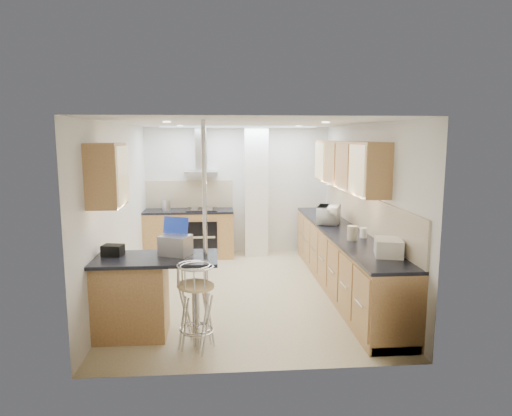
{
  "coord_description": "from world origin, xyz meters",
  "views": [
    {
      "loc": [
        -0.36,
        -6.61,
        2.31
      ],
      "look_at": [
        0.19,
        0.2,
        1.24
      ],
      "focal_mm": 32.0,
      "sensor_mm": 36.0,
      "label": 1
    }
  ],
  "objects": [
    {
      "name": "jar_d",
      "position": [
        1.63,
        -0.56,
        0.99
      ],
      "size": [
        0.1,
        0.1,
        0.14
      ],
      "primitive_type": "cylinder",
      "rotation": [
        0.0,
        0.0,
        0.05
      ],
      "color": "white",
      "rests_on": "right_counter"
    },
    {
      "name": "bag",
      "position": [
        -1.61,
        -1.33,
        1.0
      ],
      "size": [
        0.26,
        0.21,
        0.13
      ],
      "primitive_type": "cube",
      "rotation": [
        0.0,
        0.0,
        -0.21
      ],
      "color": "black",
      "rests_on": "peninsula"
    },
    {
      "name": "jar_b",
      "position": [
        1.46,
        1.06,
        1.0
      ],
      "size": [
        0.14,
        0.14,
        0.16
      ],
      "primitive_type": "cylinder",
      "rotation": [
        0.0,
        0.0,
        -0.38
      ],
      "color": "white",
      "rests_on": "right_counter"
    },
    {
      "name": "microwave",
      "position": [
        1.4,
        0.54,
        1.06
      ],
      "size": [
        0.5,
        0.6,
        0.28
      ],
      "primitive_type": "imported",
      "rotation": [
        0.0,
        0.0,
        1.23
      ],
      "color": "white",
      "rests_on": "right_counter"
    },
    {
      "name": "laptop",
      "position": [
        -0.88,
        -1.36,
        1.06
      ],
      "size": [
        0.41,
        0.36,
        0.23
      ],
      "primitive_type": "cube",
      "rotation": [
        0.0,
        0.0,
        -0.41
      ],
      "color": "#A1A3A9",
      "rests_on": "peninsula"
    },
    {
      "name": "back_counter",
      "position": [
        -0.95,
        2.1,
        0.46
      ],
      "size": [
        1.7,
        0.63,
        0.92
      ],
      "color": "#9F6C3F",
      "rests_on": "ground"
    },
    {
      "name": "room_shell",
      "position": [
        0.32,
        0.38,
        1.54
      ],
      "size": [
        3.64,
        4.84,
        2.51
      ],
      "color": "white",
      "rests_on": "ground"
    },
    {
      "name": "bar_stool_end",
      "position": [
        -0.61,
        -1.87,
        0.48
      ],
      "size": [
        0.43,
        0.43,
        0.96
      ],
      "primitive_type": null,
      "rotation": [
        0.0,
        0.0,
        1.46
      ],
      "color": "tan",
      "rests_on": "ground"
    },
    {
      "name": "bread_bin",
      "position": [
        1.62,
        -1.53,
        1.02
      ],
      "size": [
        0.39,
        0.45,
        0.2
      ],
      "primitive_type": "cube",
      "rotation": [
        0.0,
        0.0,
        -0.25
      ],
      "color": "white",
      "rests_on": "right_counter"
    },
    {
      "name": "kettle",
      "position": [
        -1.38,
        2.12,
        1.03
      ],
      "size": [
        0.16,
        0.16,
        0.21
      ],
      "primitive_type": "cylinder",
      "color": "silver",
      "rests_on": "back_counter"
    },
    {
      "name": "peninsula",
      "position": [
        -1.12,
        -1.45,
        0.48
      ],
      "size": [
        1.47,
        0.72,
        0.94
      ],
      "color": "#9F6C3F",
      "rests_on": "ground"
    },
    {
      "name": "jar_a",
      "position": [
        1.58,
        1.28,
        1.02
      ],
      "size": [
        0.13,
        0.13,
        0.2
      ],
      "primitive_type": "cylinder",
      "rotation": [
        0.0,
        0.0,
        -0.13
      ],
      "color": "white",
      "rests_on": "right_counter"
    },
    {
      "name": "jar_c",
      "position": [
        1.43,
        -0.69,
        1.02
      ],
      "size": [
        0.14,
        0.14,
        0.2
      ],
      "primitive_type": "cylinder",
      "rotation": [
        0.0,
        0.0,
        -0.0
      ],
      "color": "beige",
      "rests_on": "right_counter"
    },
    {
      "name": "right_counter",
      "position": [
        1.5,
        0.0,
        0.46
      ],
      "size": [
        0.63,
        4.4,
        0.92
      ],
      "color": "#9F6C3F",
      "rests_on": "ground"
    },
    {
      "name": "ground",
      "position": [
        0.0,
        0.0,
        0.0
      ],
      "size": [
        4.8,
        4.8,
        0.0
      ],
      "primitive_type": "plane",
      "color": "tan",
      "rests_on": "ground"
    },
    {
      "name": "bar_stool_near",
      "position": [
        -0.65,
        -1.81,
        0.48
      ],
      "size": [
        0.42,
        0.42,
        0.95
      ],
      "primitive_type": null,
      "rotation": [
        0.0,
        0.0,
        -0.09
      ],
      "color": "tan",
      "rests_on": "ground"
    }
  ]
}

